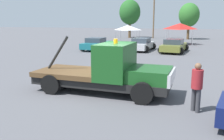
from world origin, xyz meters
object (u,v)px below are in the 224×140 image
(tow_truck, at_px, (109,72))
(tree_left, at_px, (189,15))
(person_near_truck, at_px, (197,84))
(canopy_tent_white, at_px, (128,28))
(parked_car_silver, at_px, (142,44))
(canopy_tent_red, at_px, (180,26))
(tree_center, at_px, (130,12))
(parked_car_olive, at_px, (174,46))
(utility_pole, at_px, (154,7))
(parked_car_teal, at_px, (96,44))

(tow_truck, xyz_separation_m, tree_left, (3.70, 32.78, 2.98))
(person_near_truck, height_order, tree_left, tree_left)
(canopy_tent_white, distance_m, tree_left, 11.98)
(parked_car_silver, xyz_separation_m, canopy_tent_red, (3.68, 8.06, 1.72))
(tow_truck, bearing_deg, tree_center, 104.15)
(person_near_truck, distance_m, tree_center, 36.55)
(parked_car_silver, bearing_deg, parked_car_olive, -91.61)
(tow_truck, bearing_deg, parked_car_silver, 97.72)
(tree_left, bearing_deg, canopy_tent_white, -134.29)
(parked_car_silver, xyz_separation_m, canopy_tent_white, (-3.42, 8.58, 1.45))
(tree_left, xyz_separation_m, tree_center, (-9.99, 0.82, 0.51))
(canopy_tent_white, distance_m, utility_pole, 10.12)
(utility_pole, bearing_deg, tow_truck, -86.43)
(parked_car_olive, xyz_separation_m, canopy_tent_white, (-6.75, 9.04, 1.45))
(person_near_truck, bearing_deg, parked_car_olive, -127.47)
(parked_car_olive, xyz_separation_m, tree_left, (1.52, 17.51, 3.28))
(tree_left, bearing_deg, parked_car_olive, -94.95)
(parked_car_teal, relative_size, utility_pole, 0.46)
(tow_truck, height_order, canopy_tent_red, canopy_tent_red)
(tree_left, bearing_deg, tow_truck, -96.43)
(tree_center, bearing_deg, parked_car_olive, -65.19)
(parked_car_silver, height_order, canopy_tent_white, canopy_tent_white)
(person_near_truck, height_order, tree_center, tree_center)
(parked_car_silver, xyz_separation_m, utility_pole, (-0.95, 17.87, 4.61))
(canopy_tent_red, xyz_separation_m, utility_pole, (-4.62, 9.80, 2.89))
(canopy_tent_white, bearing_deg, tree_center, 100.48)
(parked_car_olive, height_order, tree_center, tree_center)
(parked_car_olive, relative_size, tree_left, 0.82)
(canopy_tent_white, bearing_deg, canopy_tent_red, -4.18)
(canopy_tent_red, bearing_deg, tow_truck, -96.07)
(canopy_tent_red, xyz_separation_m, tree_center, (-8.82, 9.82, 2.07))
(person_near_truck, height_order, parked_car_olive, person_near_truck)
(parked_car_silver, height_order, canopy_tent_red, canopy_tent_red)
(parked_car_silver, bearing_deg, tree_center, 22.22)
(tow_truck, bearing_deg, canopy_tent_red, 87.47)
(parked_car_silver, bearing_deg, canopy_tent_white, 27.93)
(parked_car_silver, relative_size, parked_car_olive, 0.97)
(parked_car_olive, relative_size, utility_pole, 0.48)
(parked_car_teal, relative_size, canopy_tent_white, 1.60)
(parked_car_olive, height_order, canopy_tent_red, canopy_tent_red)
(parked_car_teal, bearing_deg, parked_car_olive, -84.06)
(person_near_truck, relative_size, utility_pole, 0.18)
(parked_car_silver, height_order, tree_left, tree_left)
(person_near_truck, relative_size, canopy_tent_red, 0.54)
(tow_truck, distance_m, utility_pole, 33.92)
(parked_car_silver, xyz_separation_m, tree_center, (-5.15, 17.88, 3.79))
(parked_car_silver, distance_m, canopy_tent_red, 9.03)
(parked_car_silver, distance_m, tree_left, 18.03)
(canopy_tent_red, bearing_deg, parked_car_teal, -133.70)
(utility_pole, bearing_deg, canopy_tent_white, -104.95)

